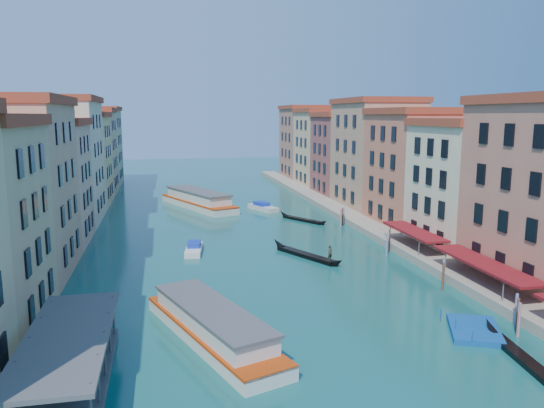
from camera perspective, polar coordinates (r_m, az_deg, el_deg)
The scene contains 15 objects.
left_bank_palazzos at distance 89.52m, azimuth -22.36°, elevation 3.59°, with size 12.80×128.40×21.00m.
right_bank_palazzos at distance 96.71m, azimuth 12.44°, elevation 4.50°, with size 12.80×128.40×21.00m.
quay at distance 94.99m, azimuth 7.83°, elevation -1.08°, with size 4.00×140.00×1.00m, color gray.
restaurant_awnings at distance 57.73m, azimuth 22.17°, elevation -6.12°, with size 3.20×44.55×3.12m.
vaporetto_stop at distance 39.14m, azimuth -21.01°, elevation -15.96°, with size 5.40×16.40×3.65m.
mooring_poles_right at distance 61.37m, azimuth 16.64°, elevation -6.54°, with size 1.44×54.24×3.20m.
mooring_poles_left at distance 39.69m, azimuth -24.70°, elevation -16.06°, with size 0.24×8.24×3.20m.
vaporetto_near at distance 43.84m, azimuth -6.47°, elevation -12.82°, with size 10.29×18.85×2.76m.
vaporetto_far at distance 104.61m, azimuth -7.96°, elevation 0.46°, with size 13.75×23.01×3.39m.
gondola_fore at distance 67.83m, azimuth 3.69°, elevation -5.36°, with size 6.94×12.39×2.67m.
gondola_right at distance 44.26m, azimuth 25.53°, elevation -14.62°, with size 2.38×11.78×2.35m.
gondola_far at distance 90.82m, azimuth 3.23°, elevation -1.61°, with size 6.63×10.25×1.62m.
motorboat_mid at distance 70.82m, azimuth -8.39°, elevation -4.75°, with size 2.81×6.54×1.31m.
motorboat_far at distance 100.88m, azimuth -1.00°, elevation -0.32°, with size 5.05×7.63×1.52m.
blue_dock at distance 48.30m, azimuth 20.94°, elevation -12.53°, with size 5.92×6.90×0.49m.
Camera 1 is at (-9.47, -22.92, 17.88)m, focal length 35.00 mm.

